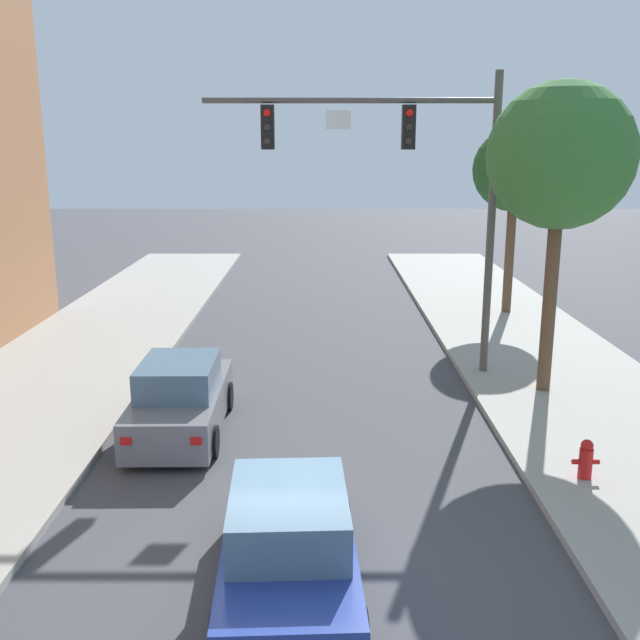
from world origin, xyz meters
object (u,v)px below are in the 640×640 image
car_lead_grey (183,399)px  car_following_blue (291,547)px  fire_hydrant (588,459)px  traffic_signal_mast (412,167)px  street_tree_second (563,157)px  street_tree_third (517,171)px

car_lead_grey → car_following_blue: bearing=-66.3°
car_following_blue → fire_hydrant: size_ratio=5.98×
fire_hydrant → traffic_signal_mast: bearing=111.7°
street_tree_second → street_tree_third: size_ratio=1.13×
car_following_blue → street_tree_third: 18.32m
car_lead_grey → car_following_blue: size_ratio=0.99×
street_tree_second → fire_hydrant: bearing=-98.3°
car_lead_grey → fire_hydrant: bearing=-17.9°
car_lead_grey → street_tree_third: size_ratio=0.67×
traffic_signal_mast → car_following_blue: bearing=-105.5°
car_lead_grey → street_tree_third: bearing=48.2°
street_tree_third → car_following_blue: bearing=-113.2°
car_lead_grey → car_following_blue: (2.50, -5.70, 0.00)m
traffic_signal_mast → street_tree_third: 8.16m
car_following_blue → street_tree_third: (7.02, 16.36, 4.32)m
car_following_blue → street_tree_second: size_ratio=0.60×
fire_hydrant → street_tree_third: street_tree_third is taller
car_lead_grey → street_tree_second: 9.94m
street_tree_second → street_tree_third: street_tree_second is taller
fire_hydrant → street_tree_second: (0.70, 4.77, 5.13)m
traffic_signal_mast → fire_hydrant: bearing=-68.3°
traffic_signal_mast → street_tree_second: (3.19, -1.49, 0.26)m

